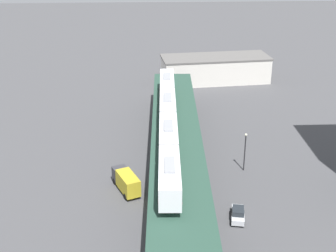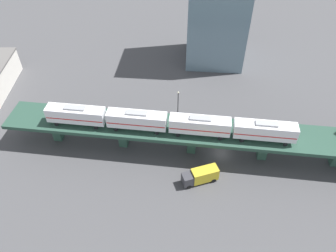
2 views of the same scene
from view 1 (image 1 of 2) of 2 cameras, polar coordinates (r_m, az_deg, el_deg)
ground_plane at (r=71.86m, az=1.23°, el=-9.55°), size 400.00×400.00×0.00m
elevated_viaduct at (r=68.82m, az=1.27°, el=-5.67°), size 11.62×92.24×6.54m
subway_train at (r=77.73m, az=0.00°, el=0.70°), size 4.57×49.87×4.45m
street_car_silver at (r=68.84m, az=8.53°, el=-10.54°), size 2.56×4.65×1.89m
delivery_truck at (r=74.67m, az=-5.13°, el=-6.69°), size 4.88×7.51×3.20m
street_lamp at (r=80.28m, az=9.37°, el=-2.76°), size 0.44×0.44×6.94m
warehouse_building at (r=126.80m, az=5.77°, el=6.95°), size 29.48×13.18×6.80m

